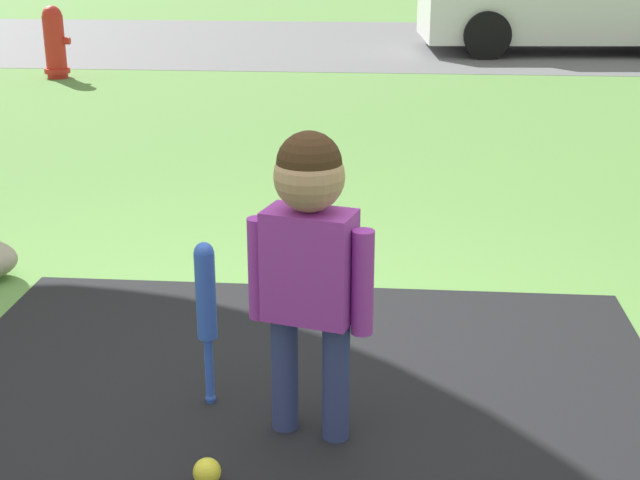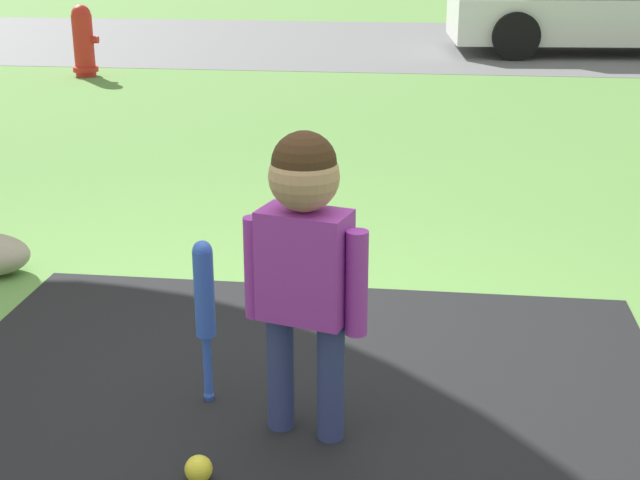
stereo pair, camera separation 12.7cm
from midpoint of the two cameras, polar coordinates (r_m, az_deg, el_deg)
name	(u,v)px [view 2 (the right image)]	position (r m, az deg, el deg)	size (l,w,h in m)	color
ground_plane	(237,382)	(3.50, -4.26, -9.04)	(60.00, 60.00, 0.00)	#5B8C42
street_strip	(388,42)	(13.87, 4.63, 12.50)	(40.00, 6.00, 0.01)	slate
child	(304,245)	(2.88, 0.26, -0.34)	(0.42, 0.23, 1.07)	navy
baseball_bat	(205,300)	(3.21, -6.28, -3.82)	(0.07, 0.07, 0.63)	blue
sports_ball	(199,469)	(2.93, -6.51, -14.37)	(0.09, 0.09, 0.09)	yellow
fire_hydrant	(83,42)	(10.92, -14.57, 12.19)	(0.33, 0.29, 0.82)	red
parked_car	(593,9)	(13.27, 17.37, 13.91)	(4.09, 2.19, 1.21)	silver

